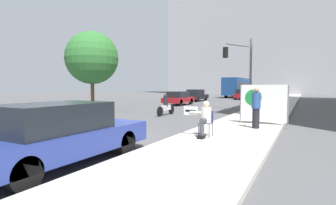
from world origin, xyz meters
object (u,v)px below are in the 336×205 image
object	(u,v)px
traffic_light_pole	(240,63)
car_on_road_midblock	(196,95)
seated_protester	(205,117)
parked_car_curbside	(59,134)
pedestrian_behind	(258,103)
protest_banner	(263,103)
street_tree_near_curb	(92,58)
motorcycle_on_road	(166,106)
jogger_on_sidewalk	(256,108)
car_on_road_distant	(243,94)
car_on_road_nearest	(178,98)
city_bus_on_road	(238,86)

from	to	relation	value
traffic_light_pole	car_on_road_midblock	distance (m)	13.59
seated_protester	parked_car_curbside	bearing A→B (deg)	-120.89
pedestrian_behind	protest_banner	size ratio (longest dim) A/B	0.85
street_tree_near_curb	protest_banner	bearing A→B (deg)	-13.23
seated_protester	motorcycle_on_road	world-z (taller)	seated_protester
jogger_on_sidewalk	protest_banner	world-z (taller)	protest_banner
parked_car_curbside	car_on_road_distant	bearing A→B (deg)	94.84
seated_protester	street_tree_near_curb	distance (m)	14.22
pedestrian_behind	car_on_road_nearest	size ratio (longest dim) A/B	0.43
protest_banner	parked_car_curbside	world-z (taller)	protest_banner
protest_banner	street_tree_near_curb	distance (m)	13.84
seated_protester	jogger_on_sidewalk	world-z (taller)	jogger_on_sidewalk
car_on_road_nearest	protest_banner	bearing A→B (deg)	-49.51
city_bus_on_road	motorcycle_on_road	world-z (taller)	city_bus_on_road
motorcycle_on_road	jogger_on_sidewalk	bearing A→B (deg)	-31.25
seated_protester	street_tree_near_curb	world-z (taller)	street_tree_near_curb
seated_protester	car_on_road_midblock	xyz separation A→B (m)	(-9.24, 22.47, -0.05)
pedestrian_behind	parked_car_curbside	world-z (taller)	pedestrian_behind
jogger_on_sidewalk	car_on_road_midblock	size ratio (longest dim) A/B	0.36
parked_car_curbside	car_on_road_distant	size ratio (longest dim) A/B	1.09
jogger_on_sidewalk	car_on_road_nearest	xyz separation A→B (m)	(-9.45, 12.55, -0.30)
pedestrian_behind	street_tree_near_curb	bearing A→B (deg)	166.99
parked_car_curbside	motorcycle_on_road	distance (m)	10.91
parked_car_curbside	city_bus_on_road	world-z (taller)	city_bus_on_road
parked_car_curbside	car_on_road_nearest	bearing A→B (deg)	107.66
pedestrian_behind	parked_car_curbside	xyz separation A→B (m)	(-3.01, -8.97, -0.32)
parked_car_curbside	motorcycle_on_road	bearing A→B (deg)	105.11
jogger_on_sidewalk	car_on_road_distant	bearing A→B (deg)	-113.95
traffic_light_pole	street_tree_near_curb	distance (m)	11.38
traffic_light_pole	street_tree_near_curb	size ratio (longest dim) A/B	0.84
seated_protester	car_on_road_distant	world-z (taller)	car_on_road_distant
protest_banner	car_on_road_distant	xyz separation A→B (m)	(-6.24, 25.80, -0.34)
car_on_road_midblock	street_tree_near_curb	xyz separation A→B (m)	(-2.61, -15.33, 3.32)
jogger_on_sidewalk	motorcycle_on_road	xyz separation A→B (m)	(-6.13, 3.72, -0.42)
city_bus_on_road	street_tree_near_curb	xyz separation A→B (m)	(-4.33, -30.82, 2.18)
seated_protester	city_bus_on_road	size ratio (longest dim) A/B	0.10
pedestrian_behind	street_tree_near_curb	xyz separation A→B (m)	(-12.81, 2.33, 3.01)
pedestrian_behind	jogger_on_sidewalk	bearing A→B (deg)	-85.51
parked_car_curbside	city_bus_on_road	distance (m)	42.49
car_on_road_nearest	street_tree_near_curb	xyz separation A→B (m)	(-3.63, -8.06, 3.37)
parked_car_curbside	jogger_on_sidewalk	bearing A→B (deg)	64.27
parked_car_curbside	street_tree_near_curb	distance (m)	15.32
traffic_light_pole	motorcycle_on_road	distance (m)	7.05
seated_protester	traffic_light_pole	world-z (taller)	traffic_light_pole
street_tree_near_curb	car_on_road_midblock	bearing A→B (deg)	80.33
car_on_road_midblock	motorcycle_on_road	distance (m)	16.68
car_on_road_midblock	city_bus_on_road	world-z (taller)	city_bus_on_road
parked_car_curbside	city_bus_on_road	bearing A→B (deg)	97.39
pedestrian_behind	city_bus_on_road	xyz separation A→B (m)	(-8.48, 33.15, 0.83)
car_on_road_nearest	car_on_road_distant	distance (m)	15.01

